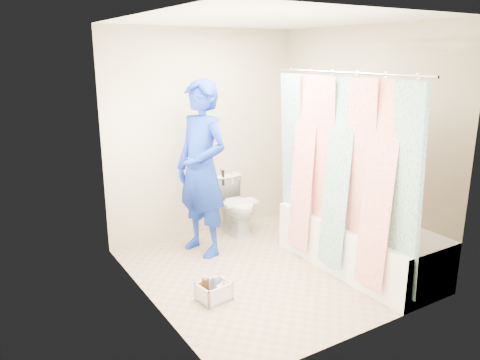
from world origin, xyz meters
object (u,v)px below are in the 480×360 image
bathtub (359,242)px  plumber (202,169)px  cleaning_caddy (215,292)px  toilet (236,205)px

bathtub → plumber: plumber is taller
bathtub → cleaning_caddy: (-1.56, 0.18, -0.19)m
plumber → cleaning_caddy: (-0.40, -0.99, -0.86)m
cleaning_caddy → toilet: bearing=44.7°
bathtub → plumber: 1.78m
toilet → cleaning_caddy: size_ratio=2.26×
toilet → plumber: (-0.61, -0.33, 0.59)m
cleaning_caddy → plumber: bearing=60.3°
bathtub → cleaning_caddy: size_ratio=5.81×
bathtub → toilet: toilet is taller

